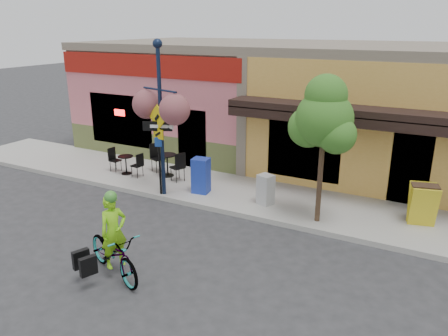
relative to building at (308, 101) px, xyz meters
The scene contains 14 objects.
ground 7.83m from the building, 90.00° to the right, with size 90.00×90.00×0.00m, color #2D2D30.
sidewalk 5.91m from the building, 90.00° to the right, with size 24.00×3.00×0.15m, color #9E9B93.
curb 7.28m from the building, 90.00° to the right, with size 24.00×0.12×0.15m, color #A8A59E.
building is the anchor object (origin of this frame).
bicycle 11.08m from the building, 93.84° to the right, with size 0.71×2.04×1.07m, color maroon.
cyclist_rider 11.04m from the building, 93.58° to the right, with size 0.59×0.38×1.61m, color #80DA17.
lamp_post 7.19m from the building, 109.23° to the right, with size 1.49×0.60×4.68m, color #121E39, non-canonical shape.
one_way_sign 7.33m from the building, 109.65° to the right, with size 0.89×0.19×2.32m, color black, non-canonical shape.
cafe_set_left 7.66m from the building, 128.50° to the right, with size 1.43×0.72×0.86m, color black, non-canonical shape.
cafe_set_right 6.45m from the building, 121.17° to the right, with size 1.70×0.85×1.02m, color black, non-canonical shape.
newspaper_box_blue 6.48m from the building, 102.95° to the right, with size 0.50×0.44×1.11m, color #1C35AA, non-canonical shape.
newspaper_box_grey 6.32m from the building, 83.05° to the right, with size 0.42×0.38×0.90m, color #ADADAD, non-canonical shape.
street_tree 6.92m from the building, 69.46° to the right, with size 1.54×1.54×3.96m, color #3D7A26, non-canonical shape.
sandwich_board 7.64m from the building, 48.53° to the right, with size 0.67×0.49×1.11m, color gold, non-canonical shape.
Camera 1 is at (5.24, -9.65, 5.19)m, focal length 35.00 mm.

